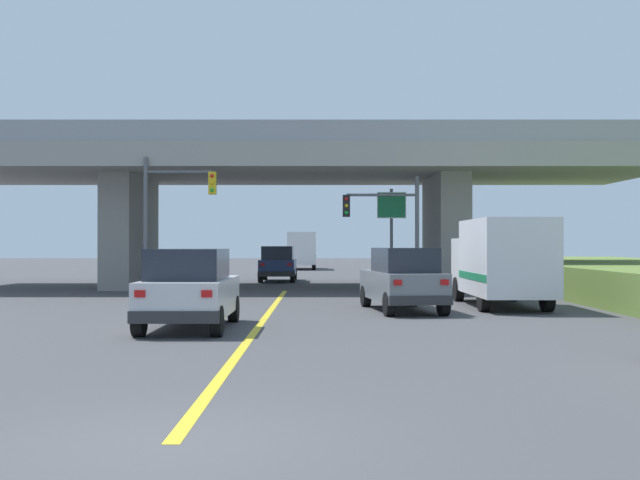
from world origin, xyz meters
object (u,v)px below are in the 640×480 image
object	(u,v)px
suv_lead	(193,289)
traffic_signal_nearside	(394,220)
sedan_oncoming	(281,264)
traffic_signal_farside	(172,207)
semi_truck_distant	(305,250)
highway_sign	(395,217)
box_truck	(505,261)
suv_crossing	(406,279)

from	to	relation	value
suv_lead	traffic_signal_nearside	size ratio (longest dim) A/B	0.91
sedan_oncoming	traffic_signal_farside	bearing A→B (deg)	-108.93
traffic_signal_nearside	traffic_signal_farside	size ratio (longest dim) A/B	0.88
suv_lead	traffic_signal_farside	size ratio (longest dim) A/B	0.80
sedan_oncoming	semi_truck_distant	xyz separation A→B (m)	(0.89, 21.57, 0.62)
suv_lead	highway_sign	distance (m)	18.22
sedan_oncoming	semi_truck_distant	size ratio (longest dim) A/B	0.70
traffic_signal_nearside	semi_truck_distant	world-z (taller)	traffic_signal_nearside
traffic_signal_nearside	highway_sign	world-z (taller)	traffic_signal_nearside
highway_sign	semi_truck_distant	bearing A→B (deg)	99.15
box_truck	semi_truck_distant	bearing A→B (deg)	100.90
traffic_signal_nearside	highway_sign	distance (m)	2.31
sedan_oncoming	suv_crossing	bearing A→B (deg)	-75.92
suv_lead	suv_crossing	bearing A→B (deg)	41.66
suv_lead	sedan_oncoming	xyz separation A→B (m)	(0.86, 25.38, 0.00)
traffic_signal_farside	semi_truck_distant	distance (m)	33.72
suv_crossing	highway_sign	size ratio (longest dim) A/B	1.06
sedan_oncoming	traffic_signal_nearside	distance (m)	12.35
suv_lead	highway_sign	size ratio (longest dim) A/B	0.99
box_truck	traffic_signal_farside	size ratio (longest dim) A/B	1.16
suv_crossing	box_truck	distance (m)	3.98
suv_crossing	traffic_signal_nearside	bearing A→B (deg)	79.81
box_truck	traffic_signal_farside	world-z (taller)	traffic_signal_farside
traffic_signal_nearside	box_truck	bearing A→B (deg)	-67.60
suv_lead	semi_truck_distant	bearing A→B (deg)	87.86
highway_sign	semi_truck_distant	distance (m)	30.57
traffic_signal_nearside	highway_sign	bearing A→B (deg)	83.49
suv_lead	box_truck	distance (m)	11.77
suv_crossing	semi_truck_distant	size ratio (longest dim) A/B	0.75
traffic_signal_nearside	traffic_signal_farside	bearing A→B (deg)	-174.73
suv_crossing	box_truck	bearing A→B (deg)	18.59
box_truck	suv_crossing	bearing A→B (deg)	-153.90
traffic_signal_farside	sedan_oncoming	bearing A→B (deg)	71.07
suv_lead	suv_crossing	distance (m)	7.91
box_truck	traffic_signal_farside	xyz separation A→B (m)	(-12.61, 6.66, 2.16)
suv_crossing	traffic_signal_nearside	xyz separation A→B (m)	(0.43, 9.27, 2.18)
traffic_signal_nearside	suv_crossing	bearing A→B (deg)	-92.69
suv_lead	box_truck	bearing A→B (deg)	36.50
sedan_oncoming	traffic_signal_farside	distance (m)	12.69
sedan_oncoming	suv_lead	bearing A→B (deg)	-91.95
traffic_signal_nearside	semi_truck_distant	xyz separation A→B (m)	(-4.59, 32.42, -1.55)
semi_truck_distant	traffic_signal_nearside	bearing A→B (deg)	-81.94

